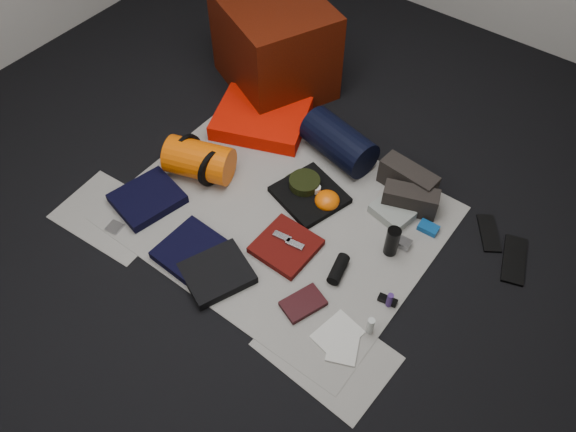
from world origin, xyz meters
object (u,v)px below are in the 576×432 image
Objects in this scene: stuff_sack at (199,160)px; navy_duffel at (339,142)px; red_cabinet at (275,45)px; sleeping_pad at (262,118)px; compact_camera at (401,242)px; water_bottle at (392,241)px; paperback_book at (303,303)px.

stuff_sack is 0.79m from navy_duffel.
sleeping_pad is at bearing -39.50° from red_cabinet.
navy_duffel is at bearing 6.19° from sleeping_pad.
red_cabinet is 1.60× the size of navy_duffel.
compact_camera is (0.61, -0.33, -0.09)m from navy_duffel.
navy_duffel is 0.70m from compact_camera.
stuff_sack is at bearing -171.09° from water_bottle.
paperback_book is at bearing -53.18° from navy_duffel.
stuff_sack reaches higher than paperback_book.
water_bottle is 0.10m from compact_camera.
compact_camera is 0.61m from paperback_book.
stuff_sack is 0.85× the size of navy_duffel.
red_cabinet is 1.28× the size of sleeping_pad.
sleeping_pad reaches higher than compact_camera.
paperback_book is at bearing -42.45° from sleeping_pad.
water_bottle reaches higher than compact_camera.
sleeping_pad is at bearing 157.86° from paperback_book.
red_cabinet is 1.49m from compact_camera.
sleeping_pad is 5.58× the size of compact_camera.
paperback_book is (0.42, -0.91, -0.10)m from navy_duffel.
navy_duffel is at bearing 145.62° from water_bottle.
navy_duffel reaches higher than water_bottle.
red_cabinet is at bearing 152.61° from paperback_book.
navy_duffel is (0.54, 0.58, 0.00)m from stuff_sack.
red_cabinet is at bearing 116.21° from sleeping_pad.
red_cabinet is 0.48m from sleeping_pad.
paperback_book is (0.96, -0.34, -0.09)m from stuff_sack.
water_bottle is (1.11, -0.35, 0.04)m from sleeping_pad.
water_bottle is 1.82× the size of compact_camera.
navy_duffel is 2.15× the size of paperback_book.
red_cabinet is at bearing 100.54° from stuff_sack.
compact_camera is 0.48× the size of paperback_book.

